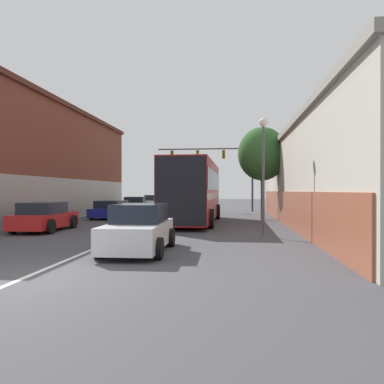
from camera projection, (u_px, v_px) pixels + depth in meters
name	position (u px, v px, depth m)	size (l,w,h in m)	color
ground_plane	(22.00, 279.00, 8.11)	(160.00, 160.00, 0.00)	#424247
lane_center_line	(161.00, 221.00, 23.75)	(0.14, 43.46, 0.01)	silver
building_left_brick	(15.00, 161.00, 26.73)	(9.45, 22.34, 7.80)	brown
building_right_storefront	(367.00, 174.00, 20.06)	(8.78, 26.45, 5.36)	#B7B2A3
bus	(194.00, 189.00, 22.20)	(2.89, 10.40, 3.58)	maroon
hatchback_foreground	(139.00, 229.00, 11.73)	(1.99, 4.00, 1.49)	silver
parked_car_left_near	(136.00, 205.00, 33.46)	(2.36, 4.19, 1.38)	#285633
parked_car_left_mid	(45.00, 217.00, 17.81)	(2.08, 4.24, 1.37)	red
parked_car_left_far	(112.00, 210.00, 26.05)	(2.21, 4.69, 1.23)	navy
parked_car_left_distant	(154.00, 202.00, 39.38)	(2.03, 4.01, 1.47)	silver
traffic_signal_gantry	(219.00, 162.00, 35.02)	(8.98, 0.36, 6.16)	#333338
street_lamp	(263.00, 162.00, 15.47)	(0.36, 0.36, 4.94)	#47474C
street_tree_near	(262.00, 154.00, 24.78)	(3.22, 2.90, 6.14)	brown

